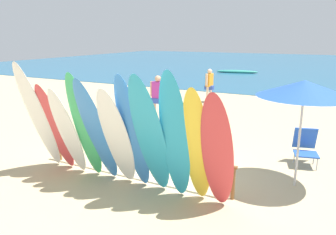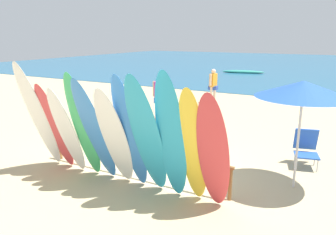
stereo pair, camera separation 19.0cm
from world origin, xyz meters
name	(u,v)px [view 1 (the left image)]	position (x,y,z in m)	size (l,w,h in m)	color
ground	(265,86)	(0.00, 14.00, 0.00)	(60.00, 60.00, 0.00)	tan
ocean_water	(297,64)	(0.00, 30.60, 0.01)	(60.00, 40.00, 0.02)	#235B7F
surfboard_rack	(134,153)	(0.00, 0.00, 0.53)	(4.29, 0.07, 0.65)	brown
surfboard_white_0	(38,117)	(-1.95, -0.64, 1.20)	(0.51, 0.08, 2.53)	white
surfboard_red_1	(55,128)	(-1.59, -0.54, 0.98)	(0.54, 0.06, 2.07)	#D13D42
surfboard_white_2	(68,132)	(-1.18, -0.60, 0.96)	(0.51, 0.08, 2.03)	white
surfboard_green_3	(85,127)	(-0.74, -0.59, 1.12)	(0.46, 0.07, 2.35)	#38B266
surfboard_blue_4	(97,132)	(-0.43, -0.62, 1.08)	(0.56, 0.06, 2.31)	#337AD1
surfboard_white_5	(117,138)	(0.02, -0.60, 1.01)	(0.56, 0.08, 2.16)	white
surfboard_blue_6	(133,134)	(0.36, -0.57, 1.14)	(0.48, 0.08, 2.37)	#337AD1
surfboard_teal_7	(150,137)	(0.76, -0.65, 1.16)	(0.57, 0.06, 2.47)	#289EC6
surfboard_teal_8	(175,138)	(1.22, -0.60, 1.19)	(0.50, 0.06, 2.47)	#289EC6
surfboard_yellow_9	(197,147)	(1.58, -0.52, 1.06)	(0.46, 0.08, 2.22)	yellow
surfboard_red_10	(217,153)	(1.95, -0.55, 1.04)	(0.54, 0.08, 2.15)	#D13D42
beachgoer_strolling	(209,83)	(-1.32, 8.06, 0.85)	(0.38, 0.55, 1.47)	beige
beachgoer_photographing	(158,95)	(-1.82, 4.33, 0.90)	(0.59, 0.25, 1.55)	tan
beach_chair_red	(305,146)	(3.07, 2.37, 0.43)	(0.64, 0.75, 0.83)	#B7B7BC
beach_umbrella	(304,89)	(3.02, 1.08, 1.92)	(1.71, 1.71, 2.07)	silver
distant_boat	(237,72)	(-3.34, 19.99, 0.12)	(3.28, 1.13, 0.26)	teal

